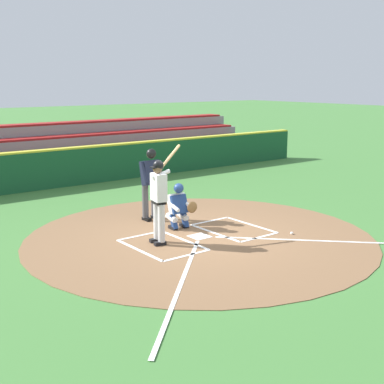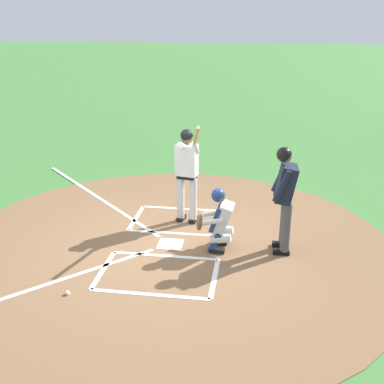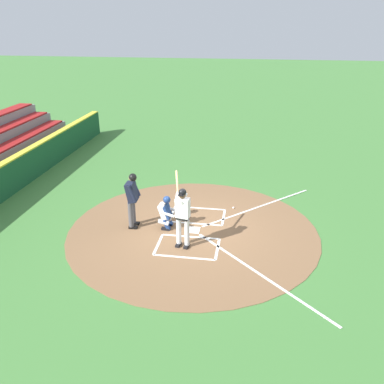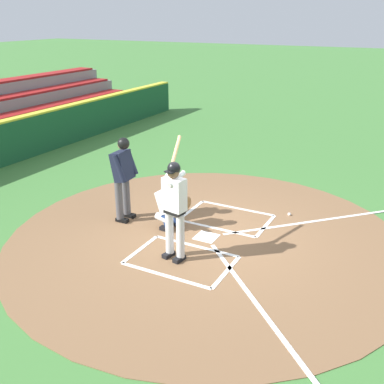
# 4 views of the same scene
# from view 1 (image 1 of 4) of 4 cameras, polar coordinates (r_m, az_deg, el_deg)

# --- Properties ---
(ground_plane) EXTENTS (120.00, 120.00, 0.00)m
(ground_plane) POSITION_cam_1_polar(r_m,az_deg,el_deg) (12.24, 0.82, -4.88)
(ground_plane) COLOR #427A38
(dirt_circle) EXTENTS (8.00, 8.00, 0.01)m
(dirt_circle) POSITION_cam_1_polar(r_m,az_deg,el_deg) (12.24, 0.82, -4.85)
(dirt_circle) COLOR brown
(dirt_circle) RESTS_ON ground
(home_plate_and_chalk) EXTENTS (7.93, 4.91, 0.01)m
(home_plate_and_chalk) POSITION_cam_1_polar(r_m,az_deg,el_deg) (11.60, 3.54, -5.80)
(home_plate_and_chalk) COLOR white
(home_plate_and_chalk) RESTS_ON dirt_circle
(batter) EXTENTS (1.03, 0.58, 2.13)m
(batter) POSITION_cam_1_polar(r_m,az_deg,el_deg) (11.50, -3.59, -0.35)
(batter) COLOR silver
(batter) RESTS_ON ground
(catcher) EXTENTS (0.59, 0.63, 1.13)m
(catcher) POSITION_cam_1_polar(r_m,az_deg,el_deg) (12.78, -1.43, -1.42)
(catcher) COLOR black
(catcher) RESTS_ON ground
(plate_umpire) EXTENTS (0.59, 0.42, 1.86)m
(plate_umpire) POSITION_cam_1_polar(r_m,az_deg,el_deg) (13.50, -4.51, 1.39)
(plate_umpire) COLOR #4C4C51
(plate_umpire) RESTS_ON ground
(baseball) EXTENTS (0.07, 0.07, 0.07)m
(baseball) POSITION_cam_1_polar(r_m,az_deg,el_deg) (12.62, 10.73, -4.40)
(baseball) COLOR white
(baseball) RESTS_ON ground
(backstop_wall) EXTENTS (22.00, 0.36, 1.31)m
(backstop_wall) POSITION_cam_1_polar(r_m,az_deg,el_deg) (18.42, -13.88, 2.59)
(backstop_wall) COLOR #19512D
(backstop_wall) RESTS_ON ground
(bleacher_stand) EXTENTS (20.00, 3.40, 2.10)m
(bleacher_stand) POSITION_cam_1_polar(r_m,az_deg,el_deg) (20.88, -16.94, 3.65)
(bleacher_stand) COLOR gray
(bleacher_stand) RESTS_ON ground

